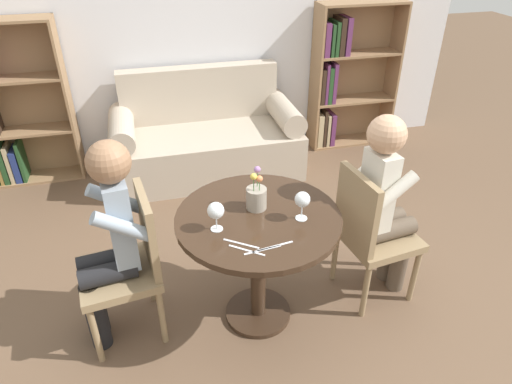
# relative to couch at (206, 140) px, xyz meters

# --- Properties ---
(ground_plane) EXTENTS (16.00, 16.00, 0.00)m
(ground_plane) POSITION_rel_couch_xyz_m (0.00, -1.91, -0.31)
(ground_plane) COLOR brown
(back_wall) EXTENTS (5.20, 0.05, 2.70)m
(back_wall) POSITION_rel_couch_xyz_m (0.00, 0.43, 1.04)
(back_wall) COLOR silver
(back_wall) RESTS_ON ground_plane
(round_table) EXTENTS (0.90, 0.90, 0.74)m
(round_table) POSITION_rel_couch_xyz_m (0.00, -1.91, 0.28)
(round_table) COLOR #382619
(round_table) RESTS_ON ground_plane
(couch) EXTENTS (1.68, 0.80, 0.92)m
(couch) POSITION_rel_couch_xyz_m (0.00, 0.00, 0.00)
(couch) COLOR #B7A893
(couch) RESTS_ON ground_plane
(bookshelf_left) EXTENTS (0.85, 0.28, 1.42)m
(bookshelf_left) POSITION_rel_couch_xyz_m (-1.68, 0.27, 0.36)
(bookshelf_left) COLOR #93704C
(bookshelf_left) RESTS_ON ground_plane
(bookshelf_right) EXTENTS (0.85, 0.28, 1.42)m
(bookshelf_right) POSITION_rel_couch_xyz_m (1.45, 0.27, 0.39)
(bookshelf_right) COLOR #93704C
(bookshelf_right) RESTS_ON ground_plane
(chair_left) EXTENTS (0.47, 0.47, 0.90)m
(chair_left) POSITION_rel_couch_xyz_m (-0.70, -1.81, 0.18)
(chair_left) COLOR #937A56
(chair_left) RESTS_ON ground_plane
(chair_right) EXTENTS (0.47, 0.47, 0.90)m
(chair_right) POSITION_rel_couch_xyz_m (0.70, -1.88, 0.18)
(chair_right) COLOR #937A56
(chair_right) RESTS_ON ground_plane
(person_left) EXTENTS (0.44, 0.37, 1.23)m
(person_left) POSITION_rel_couch_xyz_m (-0.79, -1.83, 0.36)
(person_left) COLOR black
(person_left) RESTS_ON ground_plane
(person_right) EXTENTS (0.44, 0.37, 1.23)m
(person_right) POSITION_rel_couch_xyz_m (0.79, -1.86, 0.36)
(person_right) COLOR brown
(person_right) RESTS_ON ground_plane
(wine_glass_left) EXTENTS (0.09, 0.09, 0.16)m
(wine_glass_left) POSITION_rel_couch_xyz_m (-0.24, -1.97, 0.54)
(wine_glass_left) COLOR white
(wine_glass_left) RESTS_ON round_table
(wine_glass_right) EXTENTS (0.08, 0.08, 0.16)m
(wine_glass_right) POSITION_rel_couch_xyz_m (0.21, -1.99, 0.55)
(wine_glass_right) COLOR white
(wine_glass_right) RESTS_ON round_table
(flower_vase) EXTENTS (0.11, 0.11, 0.24)m
(flower_vase) POSITION_rel_couch_xyz_m (0.01, -1.83, 0.51)
(flower_vase) COLOR #9E9384
(flower_vase) RESTS_ON round_table
(knife_left_setting) EXTENTS (0.16, 0.13, 0.00)m
(knife_left_setting) POSITION_rel_couch_xyz_m (-0.13, -2.17, 0.43)
(knife_left_setting) COLOR silver
(knife_left_setting) RESTS_ON round_table
(fork_left_setting) EXTENTS (0.16, 0.12, 0.00)m
(fork_left_setting) POSITION_rel_couch_xyz_m (-0.14, -2.12, 0.43)
(fork_left_setting) COLOR silver
(fork_left_setting) RESTS_ON round_table
(knife_right_setting) EXTENTS (0.19, 0.04, 0.00)m
(knife_right_setting) POSITION_rel_couch_xyz_m (0.01, -2.18, 0.43)
(knife_right_setting) COLOR silver
(knife_right_setting) RESTS_ON round_table
(fork_right_setting) EXTENTS (0.19, 0.03, 0.00)m
(fork_right_setting) POSITION_rel_couch_xyz_m (-0.05, -2.19, 0.43)
(fork_right_setting) COLOR silver
(fork_right_setting) RESTS_ON round_table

